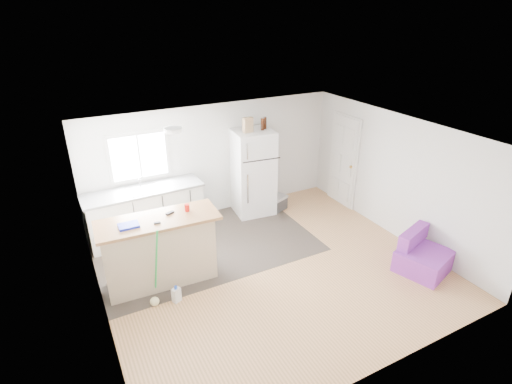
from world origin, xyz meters
The scene contains 19 objects.
room centered at (0.00, 0.00, 1.20)m, with size 5.51×5.01×2.41m.
vinyl_zone centered at (-0.73, 1.25, 0.00)m, with size 4.05×2.50×0.00m, color #322925.
window centered at (-1.55, 2.49, 1.55)m, with size 1.18×0.06×0.98m.
interior_door centered at (2.72, 1.55, 1.02)m, with size 0.11×0.92×2.10m.
ceiling_fixture centered at (-1.20, 1.20, 2.36)m, with size 0.30×0.30×0.07m, color white.
kitchen_cabinets centered at (-1.62, 2.15, 0.51)m, with size 2.28×0.78×1.30m.
peninsula centered at (-1.78, 0.57, 0.59)m, with size 1.93×0.82×1.17m.
refrigerator centered at (0.72, 2.10, 0.93)m, with size 0.90×0.86×1.86m.
cooler centered at (1.23, 1.89, 0.16)m, with size 0.50×0.42×0.32m.
purple_seat centered at (2.29, -1.21, 0.24)m, with size 1.01×0.99×0.67m.
cleaner_jug centered at (-1.73, -0.05, 0.12)m, with size 0.16×0.14×0.29m.
mop centered at (-2.02, 0.06, 0.23)m, with size 0.25×0.36×1.30m.
red_cup centered at (-1.25, 0.61, 1.23)m, with size 0.08×0.08×0.12m, color red.
blue_tray centered at (-2.20, 0.53, 1.18)m, with size 0.30×0.22×0.04m, color #131FB3.
tool_a centered at (-1.53, 0.64, 1.18)m, with size 0.14×0.05×0.03m, color black.
tool_b centered at (-1.79, 0.42, 1.18)m, with size 0.10×0.04×0.03m, color black.
cardboard_box centered at (0.58, 2.04, 2.01)m, with size 0.20×0.10×0.30m, color tan.
bottle_left centered at (0.91, 2.04, 1.98)m, with size 0.07×0.07×0.25m, color #37170A.
bottle_right centered at (1.00, 2.10, 1.98)m, with size 0.07×0.07×0.25m, color #37170A.
Camera 1 is at (-2.93, -4.98, 4.17)m, focal length 28.00 mm.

